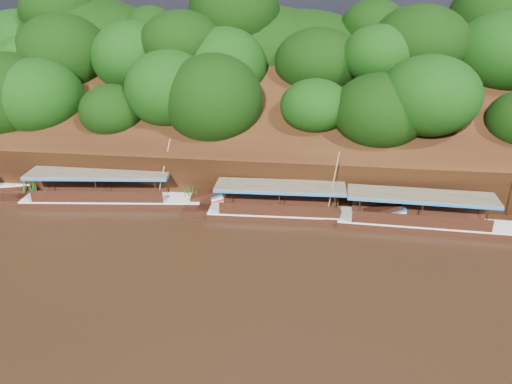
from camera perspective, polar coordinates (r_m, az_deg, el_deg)
ground at (r=28.52m, az=1.63°, el=-8.89°), size 160.00×160.00×0.00m
riverbank at (r=48.89m, az=4.69°, el=6.61°), size 120.00×30.06×19.40m
boat_0 at (r=35.24m, az=20.47°, el=-3.16°), size 14.44×3.11×5.72m
boat_1 at (r=34.85m, az=5.03°, el=-2.07°), size 13.53×2.77×5.56m
boat_2 at (r=38.30m, az=-14.92°, el=-0.46°), size 15.77×3.93×5.39m
reeds at (r=36.85m, az=-0.63°, el=0.05°), size 48.55×2.46×2.25m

